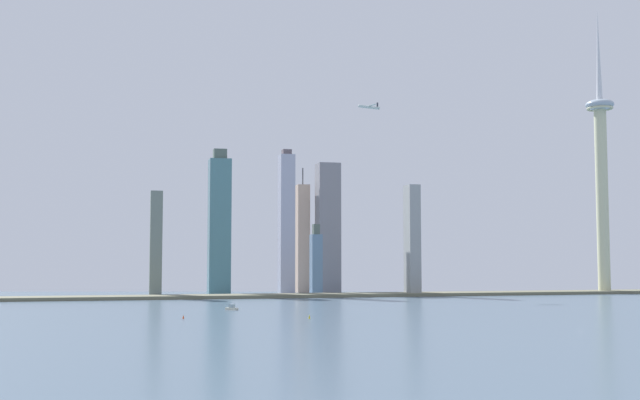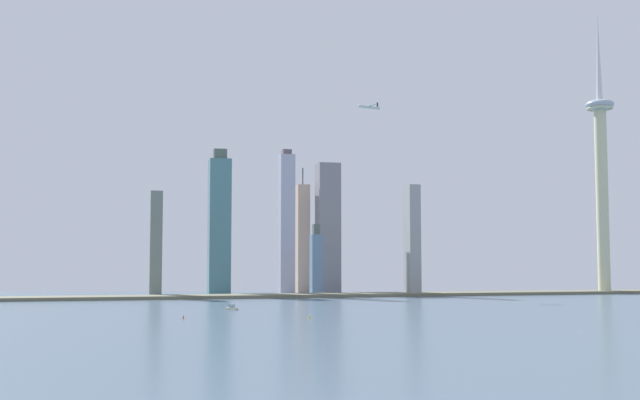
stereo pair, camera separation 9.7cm
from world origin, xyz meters
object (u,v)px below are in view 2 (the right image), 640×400
(channel_buoy_1, at_px, (309,317))
(airplane, at_px, (369,107))
(skyscraper_3, at_px, (328,228))
(boat_2, at_px, (232,308))
(skyscraper_4, at_px, (316,263))
(skyscraper_7, at_px, (412,240))
(observation_tower, at_px, (601,163))
(skyscraper_0, at_px, (156,244))
(skyscraper_2, at_px, (303,238))
(skyscraper_6, at_px, (286,224))
(skyscraper_1, at_px, (219,225))
(channel_buoy_0, at_px, (183,317))

(channel_buoy_1, distance_m, airplane, 398.66)
(skyscraper_3, bearing_deg, boat_2, -118.27)
(skyscraper_3, distance_m, skyscraper_4, 71.36)
(skyscraper_3, bearing_deg, skyscraper_7, -50.50)
(observation_tower, distance_m, skyscraper_0, 540.14)
(skyscraper_2, height_order, skyscraper_4, skyscraper_2)
(skyscraper_4, relative_size, skyscraper_6, 0.49)
(observation_tower, relative_size, skyscraper_3, 2.19)
(skyscraper_4, xyz_separation_m, airplane, (52.04, -40.19, 177.38))
(skyscraper_0, relative_size, skyscraper_2, 0.75)
(skyscraper_2, bearing_deg, skyscraper_4, -89.22)
(skyscraper_1, xyz_separation_m, skyscraper_2, (107.20, 30.01, -14.73))
(observation_tower, bearing_deg, skyscraper_3, 163.19)
(skyscraper_0, xyz_separation_m, airplane, (234.45, -35.19, 156.64))
(skyscraper_6, distance_m, boat_2, 268.25)
(skyscraper_3, xyz_separation_m, skyscraper_6, (-63.13, -53.71, 2.11))
(skyscraper_3, height_order, channel_buoy_1, skyscraper_3)
(skyscraper_4, relative_size, airplane, 2.92)
(skyscraper_6, relative_size, channel_buoy_0, 64.55)
(skyscraper_4, distance_m, airplane, 189.18)
(skyscraper_0, bearing_deg, channel_buoy_1, -74.67)
(skyscraper_6, xyz_separation_m, boat_2, (-93.83, -238.20, -80.10))
(skyscraper_1, bearing_deg, channel_buoy_0, -100.45)
(skyscraper_2, relative_size, skyscraper_4, 1.89)
(skyscraper_1, height_order, airplane, airplane)
(skyscraper_4, bearing_deg, skyscraper_6, -174.80)
(skyscraper_3, distance_m, skyscraper_7, 120.18)
(skyscraper_4, relative_size, boat_2, 7.31)
(skyscraper_0, distance_m, skyscraper_6, 148.53)
(skyscraper_3, relative_size, channel_buoy_1, 54.74)
(skyscraper_0, xyz_separation_m, skyscraper_4, (182.40, 5.00, -20.74))
(channel_buoy_0, bearing_deg, boat_2, 61.68)
(skyscraper_7, bearing_deg, airplane, 178.66)
(skyscraper_4, distance_m, skyscraper_6, 57.22)
(skyscraper_7, relative_size, channel_buoy_0, 48.55)
(skyscraper_4, xyz_separation_m, channel_buoy_1, (-88.91, -346.14, -35.82))
(skyscraper_7, height_order, boat_2, skyscraper_7)
(skyscraper_2, height_order, airplane, airplane)
(skyscraper_4, distance_m, skyscraper_7, 113.95)
(channel_buoy_0, bearing_deg, skyscraper_1, 79.55)
(skyscraper_1, bearing_deg, skyscraper_2, 15.64)
(skyscraper_4, bearing_deg, skyscraper_3, 61.56)
(skyscraper_0, xyz_separation_m, skyscraper_1, (74.29, 41.76, 23.64))
(channel_buoy_0, relative_size, airplane, 0.09)
(skyscraper_0, distance_m, airplane, 284.15)
(boat_2, bearing_deg, skyscraper_6, 119.35)
(skyscraper_2, height_order, boat_2, skyscraper_2)
(skyscraper_6, bearing_deg, skyscraper_2, 63.52)
(skyscraper_6, bearing_deg, observation_tower, -6.38)
(observation_tower, distance_m, boat_2, 538.14)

